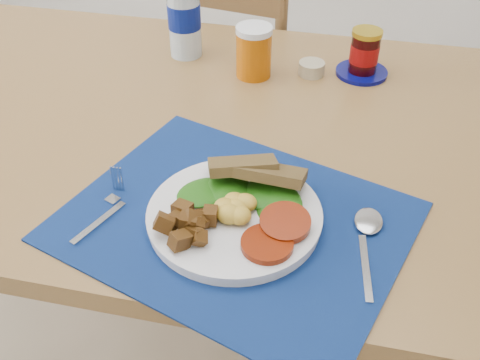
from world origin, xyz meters
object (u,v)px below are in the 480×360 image
(breakfast_plate, at_px, (231,213))
(jam_on_saucer, at_px, (364,55))
(water_bottle, at_px, (184,8))
(chair_far, at_px, (239,74))
(juice_glass, at_px, (254,53))

(breakfast_plate, bearing_deg, jam_on_saucer, 61.83)
(water_bottle, bearing_deg, jam_on_saucer, -1.18)
(chair_far, distance_m, juice_glass, 0.51)
(chair_far, bearing_deg, jam_on_saucer, 145.45)
(water_bottle, bearing_deg, chair_far, 81.51)
(breakfast_plate, bearing_deg, chair_far, 91.80)
(jam_on_saucer, bearing_deg, chair_far, 135.99)
(chair_far, relative_size, juice_glass, 9.50)
(juice_glass, distance_m, jam_on_saucer, 0.24)
(breakfast_plate, distance_m, juice_glass, 0.48)
(chair_far, xyz_separation_m, jam_on_saucer, (0.36, -0.35, 0.27))
(chair_far, relative_size, breakfast_plate, 3.77)
(breakfast_plate, relative_size, water_bottle, 1.05)
(juice_glass, bearing_deg, jam_on_saucer, 13.57)
(chair_far, height_order, breakfast_plate, chair_far)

